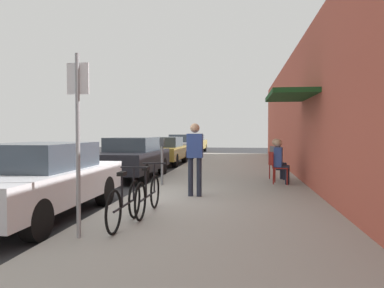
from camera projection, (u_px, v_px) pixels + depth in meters
ground_plane at (124, 202)px, 8.47m from camera, size 60.00×60.00×0.00m
sidewalk_slab at (226, 188)px, 10.15m from camera, size 4.50×32.00×0.12m
building_facade at (316, 108)px, 9.75m from camera, size 1.40×32.00×4.51m
parked_car_0 at (38, 180)px, 6.89m from camera, size 1.80×4.40×1.41m
parked_car_1 at (132, 157)px, 12.79m from camera, size 1.80×4.40×1.43m
parked_car_2 at (164, 150)px, 18.15m from camera, size 1.80×4.40×1.37m
parked_car_3 at (183, 145)px, 23.79m from camera, size 1.80×4.40×1.46m
parked_car_4 at (193, 143)px, 29.00m from camera, size 1.80×4.40×1.42m
parking_meter at (162, 158)px, 10.41m from camera, size 0.12×0.10×1.32m
street_sign at (78, 131)px, 5.17m from camera, size 0.32×0.06×2.60m
bicycle_0 at (148, 194)px, 6.71m from camera, size 0.46×1.71×0.90m
bicycle_1 at (125, 203)px, 5.88m from camera, size 0.46×1.71×0.90m
cafe_chair_0 at (278, 166)px, 10.66m from camera, size 0.52×0.52×0.87m
seated_patron_0 at (280, 160)px, 10.63m from camera, size 0.48×0.42×1.29m
cafe_chair_1 at (275, 164)px, 11.57m from camera, size 0.56×0.56×0.87m
seated_patron_1 at (277, 157)px, 11.57m from camera, size 0.51×0.47×1.29m
pedestrian_standing at (195, 153)px, 8.55m from camera, size 0.36×0.22×1.70m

